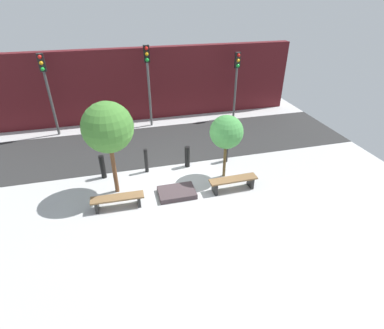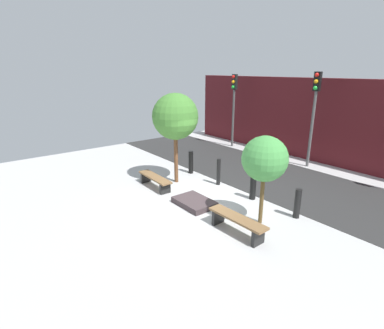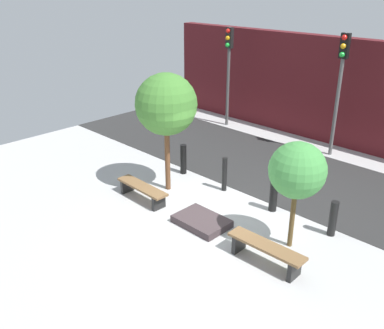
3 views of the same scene
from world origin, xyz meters
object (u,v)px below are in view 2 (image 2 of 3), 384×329
(planter_bed, at_px, (194,202))
(traffic_light_mid_west, at_px, (315,103))
(tree_behind_right_bench, at_px, (265,159))
(bollard_left, at_px, (218,172))
(bollard_center, at_px, (253,186))
(bench_left, at_px, (155,180))
(bench_right, at_px, (237,222))
(bollard_far_left, at_px, (191,162))
(traffic_light_west, at_px, (234,98))
(bollard_right, at_px, (297,204))
(tree_behind_left_bench, at_px, (175,117))

(planter_bed, xyz_separation_m, traffic_light_mid_west, (0.00, 6.44, 2.68))
(tree_behind_right_bench, height_order, bollard_left, tree_behind_right_bench)
(bollard_center, bearing_deg, tree_behind_right_bench, -41.41)
(bench_left, relative_size, bench_right, 0.99)
(bollard_far_left, bearing_deg, traffic_light_west, 115.13)
(planter_bed, bearing_deg, bollard_far_left, 143.95)
(bollard_far_left, bearing_deg, tree_behind_right_bench, -13.22)
(bollard_center, relative_size, traffic_light_mid_west, 0.22)
(bollard_right, bearing_deg, bollard_left, 180.00)
(bench_right, xyz_separation_m, traffic_light_west, (-6.71, 6.64, 2.33))
(planter_bed, bearing_deg, bollard_center, 65.39)
(bollard_center, relative_size, traffic_light_west, 0.23)
(planter_bed, xyz_separation_m, traffic_light_west, (-4.67, 6.44, 2.58))
(bench_right, bearing_deg, bollard_far_left, 154.79)
(bench_left, relative_size, traffic_light_mid_west, 0.43)
(tree_behind_left_bench, relative_size, tree_behind_right_bench, 1.34)
(tree_behind_right_bench, bearing_deg, traffic_light_west, 139.67)
(tree_behind_right_bench, relative_size, bollard_far_left, 2.66)
(bench_left, bearing_deg, tree_behind_right_bench, 14.37)
(bollard_center, bearing_deg, tree_behind_left_bench, -159.65)
(bollard_left, bearing_deg, traffic_light_west, 129.65)
(tree_behind_left_bench, relative_size, bollard_left, 3.33)
(bench_left, xyz_separation_m, bollard_far_left, (-0.46, 2.02, 0.16))
(bollard_far_left, height_order, traffic_light_mid_west, traffic_light_mid_west)
(tree_behind_right_bench, distance_m, traffic_light_west, 8.83)
(traffic_light_mid_west, bearing_deg, bollard_far_left, -118.34)
(bench_left, xyz_separation_m, tree_behind_left_bench, (0.00, 0.95, 2.19))
(tree_behind_right_bench, bearing_deg, bench_right, -90.00)
(tree_behind_left_bench, height_order, traffic_light_mid_west, traffic_light_mid_west)
(bench_left, relative_size, bollard_center, 1.94)
(bollard_right, bearing_deg, tree_behind_left_bench, -166.78)
(tree_behind_left_bench, relative_size, bollard_center, 3.74)
(bollard_center, bearing_deg, bollard_left, 180.00)
(bollard_center, bearing_deg, bollard_right, 0.00)
(tree_behind_left_bench, distance_m, bollard_far_left, 2.34)
(tree_behind_left_bench, distance_m, traffic_light_mid_west, 6.05)
(tree_behind_right_bench, bearing_deg, traffic_light_mid_west, 109.71)
(bench_left, xyz_separation_m, traffic_light_west, (-2.63, 6.64, 2.36))
(bollard_right, bearing_deg, bench_right, -102.75)
(traffic_light_mid_west, bearing_deg, bollard_right, -61.66)
(bollard_left, xyz_separation_m, traffic_light_mid_west, (0.83, 4.63, 2.27))
(bollard_center, distance_m, traffic_light_mid_west, 5.25)
(bollard_right, xyz_separation_m, traffic_light_mid_west, (-2.50, 4.63, 2.33))
(bench_right, xyz_separation_m, bollard_right, (0.46, 2.02, 0.10))
(tree_behind_left_bench, distance_m, bollard_right, 5.09)
(bollard_far_left, xyz_separation_m, traffic_light_mid_west, (2.50, 4.63, 2.30))
(bench_left, bearing_deg, traffic_light_mid_west, 74.18)
(tree_behind_left_bench, bearing_deg, bollard_center, 20.35)
(bench_right, relative_size, bollard_center, 1.97)
(bollard_far_left, distance_m, traffic_light_mid_west, 5.74)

